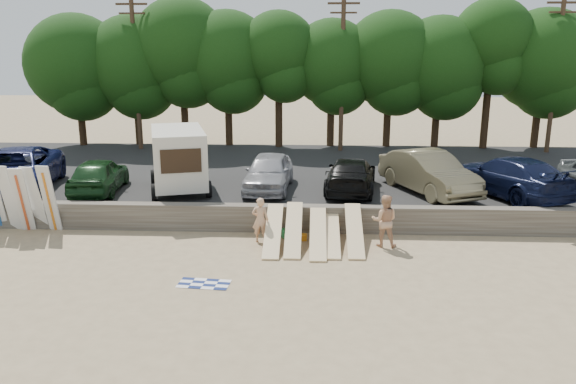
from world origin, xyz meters
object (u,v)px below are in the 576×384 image
at_px(box_trailer, 178,157).
at_px(car_3, 351,175).
at_px(car_0, 15,171).
at_px(cooler, 288,233).
at_px(beachgoer_b, 385,221).
at_px(car_1, 99,175).
at_px(car_5, 509,176).
at_px(car_4, 429,172).
at_px(beachgoer_a, 260,220).
at_px(car_2, 269,172).

distance_m(box_trailer, car_3, 7.34).
bearing_deg(car_0, cooler, -28.41).
bearing_deg(car_3, box_trailer, 8.84).
bearing_deg(beachgoer_b, car_0, -7.46).
relative_size(car_1, car_5, 0.77).
height_order(car_4, car_5, car_4).
xyz_separation_m(car_3, beachgoer_a, (-3.43, -4.56, -0.61)).
bearing_deg(box_trailer, beachgoer_b, -45.50).
xyz_separation_m(car_3, car_4, (3.24, -0.02, 0.15)).
distance_m(beachgoer_b, cooler, 3.53).
bearing_deg(car_2, beachgoer_b, -45.14).
bearing_deg(beachgoer_a, car_5, -154.89).
bearing_deg(car_3, beachgoer_a, 59.99).
bearing_deg(car_5, car_4, -31.01).
xyz_separation_m(car_2, car_3, (3.51, -0.13, -0.06)).
height_order(car_1, car_5, car_5).
bearing_deg(beachgoer_a, car_3, -124.78).
xyz_separation_m(car_1, beachgoer_a, (7.20, -3.92, -0.64)).
bearing_deg(car_0, car_5, -11.50).
bearing_deg(car_3, car_4, -173.48).
relative_size(beachgoer_a, cooler, 4.25).
relative_size(car_0, car_2, 1.41).
bearing_deg(beachgoer_a, box_trailer, -45.98).
bearing_deg(car_2, car_1, -170.63).
bearing_deg(cooler, car_0, 145.21).
relative_size(box_trailer, cooler, 12.02).
relative_size(car_0, beachgoer_a, 3.98).
bearing_deg(car_4, car_0, 158.49).
relative_size(car_1, cooler, 11.52).
bearing_deg(car_5, box_trailer, -25.36).
height_order(car_1, car_4, car_4).
bearing_deg(box_trailer, car_4, -15.22).
height_order(box_trailer, car_4, box_trailer).
bearing_deg(car_1, car_5, 175.26).
xyz_separation_m(car_5, beachgoer_b, (-5.59, -4.41, -0.61)).
xyz_separation_m(car_1, beachgoer_b, (11.50, -4.15, -0.53)).
xyz_separation_m(car_2, car_5, (9.97, -0.50, 0.04)).
xyz_separation_m(car_4, beachgoer_b, (-2.37, -4.76, -0.65)).
xyz_separation_m(beachgoer_a, beachgoer_b, (4.30, -0.22, 0.11)).
xyz_separation_m(car_1, car_5, (17.09, 0.27, 0.08)).
bearing_deg(cooler, car_5, 3.65).
bearing_deg(box_trailer, car_1, 170.31).
bearing_deg(box_trailer, car_2, -10.73).
bearing_deg(car_0, beachgoer_b, -27.58).
relative_size(car_2, car_4, 0.87).
height_order(car_0, car_2, car_0).
distance_m(box_trailer, beachgoer_a, 5.96).
distance_m(car_1, car_4, 13.89).
relative_size(car_5, cooler, 14.90).
bearing_deg(car_5, car_3, -28.12).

